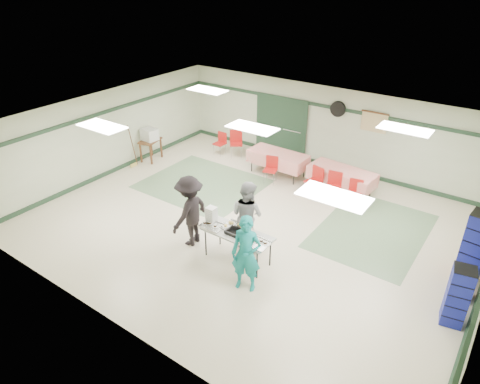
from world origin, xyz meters
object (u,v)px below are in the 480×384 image
Objects in this scene: volunteer_teal at (246,254)px; crate_stack_red at (475,250)px; printer_table at (150,143)px; chair_a at (334,184)px; dining_table_b at (278,158)px; chair_loose_b at (221,141)px; office_printer at (150,134)px; volunteer_dark at (190,211)px; crate_stack_blue_a at (472,257)px; chair_b at (315,178)px; crate_stack_blue_b at (458,296)px; broom at (133,145)px; serving_table at (237,235)px; dining_table_a at (342,176)px; chair_loose_a at (236,140)px; chair_c at (355,191)px; volunteer_grey at (247,215)px; chair_d at (271,167)px.

crate_stack_red is (3.81, 3.21, -0.21)m from volunteer_teal.
chair_a is at bearing -4.15° from printer_table.
chair_loose_b reaches higher than dining_table_b.
office_printer is (-10.30, 0.39, 0.28)m from crate_stack_red.
volunteer_dark is 0.91× the size of crate_stack_blue_a.
volunteer_dark is 0.93× the size of dining_table_b.
crate_stack_blue_a reaches higher than office_printer.
chair_b is at bearing 158.03° from volunteer_dark.
broom is at bearing 172.24° from crate_stack_blue_b.
chair_b reaches higher than serving_table.
dining_table_a is 4.23m from chair_loose_a.
chair_c is at bearing -8.82° from chair_a.
chair_loose_b is (-4.83, 5.42, -0.38)m from volunteer_teal.
dining_table_b is (-1.45, 3.87, -0.31)m from volunteer_grey.
office_printer is 0.75m from broom.
volunteer_grey is 3.52× the size of office_printer.
chair_b is 6.15m from broom.
crate_stack_blue_b is at bearing -22.68° from chair_loose_b.
chair_loose_b is at bearing 51.61° from office_printer.
chair_loose_b is (-5.38, 0.85, -0.02)m from chair_c.
volunteer_grey is 3.60m from chair_c.
volunteer_dark reaches higher than office_printer.
dining_table_a is (-0.09, 5.14, -0.30)m from volunteer_teal.
crate_stack_blue_a reaches higher than crate_stack_blue_b.
broom reaches higher than chair_c.
serving_table is 3.92m from chair_b.
broom is (-2.28, -2.74, 0.19)m from chair_loose_a.
chair_d is (-1.50, 3.91, -0.20)m from serving_table.
chair_loose_b is (-4.13, 4.76, -0.22)m from serving_table.
crate_stack_blue_a is 0.88m from crate_stack_red.
crate_stack_red is 2.65× the size of office_printer.
serving_table is 6.50m from office_printer.
volunteer_teal is at bearing -41.85° from printer_table.
chair_d is 4.43m from office_printer.
chair_b is (-0.58, -0.00, 0.00)m from chair_a.
volunteer_dark is 2.15× the size of chair_d.
chair_b is (0.17, 3.30, -0.33)m from volunteer_grey.
volunteer_grey is at bearing 116.60° from volunteer_dark.
broom is (-6.57, 2.88, -0.10)m from volunteer_teal.
chair_b is 1.22m from chair_c.
volunteer_teal is 1.96× the size of printer_table.
dining_table_a reaches higher than printer_table.
printer_table is (-4.20, -1.55, 0.06)m from dining_table_b.
serving_table is 1.27× the size of crate_stack_red.
crate_stack_blue_a is at bearing -35.38° from chair_d.
chair_c reaches higher than dining_table_a.
chair_loose_a is (-4.29, 5.61, -0.29)m from volunteer_teal.
crate_stack_blue_a is at bearing -58.16° from chair_loose_a.
crate_stack_red is (5.85, 2.62, -0.24)m from volunteer_dark.
office_printer reaches higher than serving_table.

